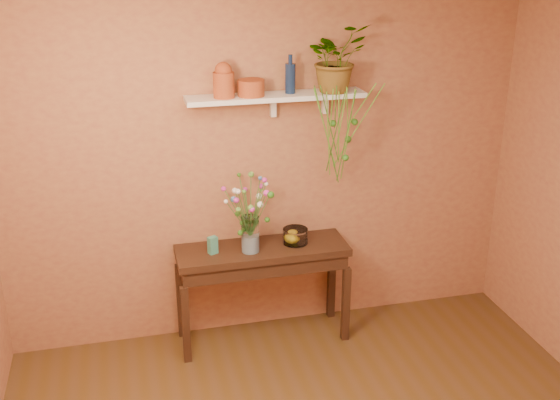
{
  "coord_description": "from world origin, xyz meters",
  "views": [
    {
      "loc": [
        -1.07,
        -2.75,
        2.96
      ],
      "look_at": [
        0.0,
        1.55,
        1.25
      ],
      "focal_mm": 43.12,
      "sensor_mm": 36.0,
      "label": 1
    }
  ],
  "objects_px": {
    "blue_bottle": "(290,78)",
    "spider_plant": "(336,58)",
    "terracotta_jug": "(224,81)",
    "sideboard": "(262,261)",
    "bouquet": "(250,202)",
    "glass_vase": "(250,237)",
    "glass_bowl": "(295,237)"
  },
  "relations": [
    {
      "from": "blue_bottle",
      "to": "spider_plant",
      "type": "distance_m",
      "value": 0.35
    },
    {
      "from": "terracotta_jug",
      "to": "blue_bottle",
      "type": "bearing_deg",
      "value": 3.71
    },
    {
      "from": "blue_bottle",
      "to": "sideboard",
      "type": "bearing_deg",
      "value": -156.22
    },
    {
      "from": "terracotta_jug",
      "to": "blue_bottle",
      "type": "xyz_separation_m",
      "value": [
        0.49,
        0.03,
        -0.01
      ]
    },
    {
      "from": "bouquet",
      "to": "spider_plant",
      "type": "bearing_deg",
      "value": 11.25
    },
    {
      "from": "sideboard",
      "to": "bouquet",
      "type": "relative_size",
      "value": 2.82
    },
    {
      "from": "glass_vase",
      "to": "bouquet",
      "type": "bearing_deg",
      "value": -66.11
    },
    {
      "from": "spider_plant",
      "to": "glass_bowl",
      "type": "bearing_deg",
      "value": -168.09
    },
    {
      "from": "blue_bottle",
      "to": "spider_plant",
      "type": "height_order",
      "value": "spider_plant"
    },
    {
      "from": "glass_vase",
      "to": "bouquet",
      "type": "distance_m",
      "value": 0.28
    },
    {
      "from": "sideboard",
      "to": "terracotta_jug",
      "type": "xyz_separation_m",
      "value": [
        -0.25,
        0.07,
        1.38
      ]
    },
    {
      "from": "spider_plant",
      "to": "glass_vase",
      "type": "relative_size",
      "value": 1.73
    },
    {
      "from": "terracotta_jug",
      "to": "spider_plant",
      "type": "height_order",
      "value": "spider_plant"
    },
    {
      "from": "terracotta_jug",
      "to": "spider_plant",
      "type": "xyz_separation_m",
      "value": [
        0.81,
        0.0,
        0.12
      ]
    },
    {
      "from": "terracotta_jug",
      "to": "spider_plant",
      "type": "bearing_deg",
      "value": 0.25
    },
    {
      "from": "sideboard",
      "to": "glass_vase",
      "type": "height_order",
      "value": "glass_vase"
    },
    {
      "from": "spider_plant",
      "to": "bouquet",
      "type": "bearing_deg",
      "value": -168.75
    },
    {
      "from": "sideboard",
      "to": "glass_bowl",
      "type": "relative_size",
      "value": 6.77
    },
    {
      "from": "sideboard",
      "to": "glass_vase",
      "type": "bearing_deg",
      "value": -153.18
    },
    {
      "from": "glass_bowl",
      "to": "terracotta_jug",
      "type": "bearing_deg",
      "value": 173.17
    },
    {
      "from": "blue_bottle",
      "to": "bouquet",
      "type": "distance_m",
      "value": 0.94
    },
    {
      "from": "sideboard",
      "to": "glass_vase",
      "type": "distance_m",
      "value": 0.26
    },
    {
      "from": "terracotta_jug",
      "to": "blue_bottle",
      "type": "relative_size",
      "value": 0.9
    },
    {
      "from": "blue_bottle",
      "to": "glass_bowl",
      "type": "xyz_separation_m",
      "value": [
        0.02,
        -0.09,
        -1.21
      ]
    },
    {
      "from": "blue_bottle",
      "to": "glass_bowl",
      "type": "bearing_deg",
      "value": -76.36
    },
    {
      "from": "sideboard",
      "to": "glass_bowl",
      "type": "bearing_deg",
      "value": 3.0
    },
    {
      "from": "blue_bottle",
      "to": "glass_bowl",
      "type": "distance_m",
      "value": 1.21
    },
    {
      "from": "sideboard",
      "to": "blue_bottle",
      "type": "height_order",
      "value": "blue_bottle"
    },
    {
      "from": "terracotta_jug",
      "to": "glass_bowl",
      "type": "xyz_separation_m",
      "value": [
        0.51,
        -0.06,
        -1.21
      ]
    },
    {
      "from": "sideboard",
      "to": "glass_bowl",
      "type": "xyz_separation_m",
      "value": [
        0.26,
        0.01,
        0.17
      ]
    },
    {
      "from": "sideboard",
      "to": "bouquet",
      "type": "height_order",
      "value": "bouquet"
    },
    {
      "from": "spider_plant",
      "to": "glass_bowl",
      "type": "xyz_separation_m",
      "value": [
        -0.31,
        -0.06,
        -1.33
      ]
    }
  ]
}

